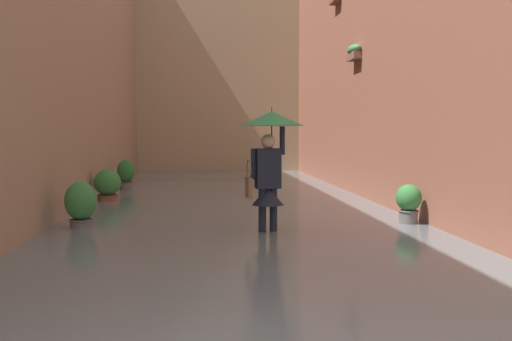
% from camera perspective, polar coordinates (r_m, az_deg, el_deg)
% --- Properties ---
extents(ground_plane, '(60.00, 60.00, 0.00)m').
position_cam_1_polar(ground_plane, '(12.19, -2.37, -4.11)').
color(ground_plane, '#605B56').
extents(flood_water, '(7.07, 25.97, 0.15)m').
position_cam_1_polar(flood_water, '(12.17, -2.37, -3.76)').
color(flood_water, slate).
rests_on(flood_water, ground_plane).
extents(building_facade_far, '(9.87, 1.80, 10.66)m').
position_cam_1_polar(building_facade_far, '(23.22, -3.87, 12.96)').
color(building_facade_far, tan).
rests_on(building_facade_far, ground_plane).
extents(person_wading, '(1.01, 1.01, 2.09)m').
position_cam_1_polar(person_wading, '(8.79, 1.39, 2.30)').
color(person_wading, '#2D2319').
rests_on(person_wading, ground_plane).
extents(potted_plant_mid_right, '(0.52, 0.52, 0.90)m').
position_cam_1_polar(potted_plant_mid_right, '(9.70, -17.21, -3.39)').
color(potted_plant_mid_right, '#66605B').
rests_on(potted_plant_mid_right, ground_plane).
extents(potted_plant_far_left, '(0.43, 0.43, 0.82)m').
position_cam_1_polar(potted_plant_far_left, '(9.97, 15.09, -3.34)').
color(potted_plant_far_left, '#66605B').
rests_on(potted_plant_far_left, ground_plane).
extents(potted_plant_far_right, '(0.46, 0.46, 0.95)m').
position_cam_1_polar(potted_plant_far_right, '(15.52, -12.94, -0.50)').
color(potted_plant_far_right, '#66605B').
rests_on(potted_plant_far_right, ground_plane).
extents(potted_plant_near_right, '(0.60, 0.60, 0.86)m').
position_cam_1_polar(potted_plant_near_right, '(13.17, -14.71, -1.55)').
color(potted_plant_near_right, brown).
rests_on(potted_plant_near_right, ground_plane).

